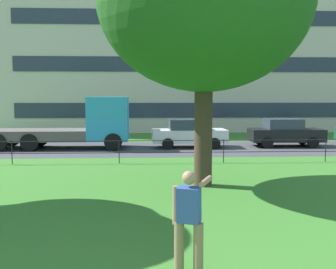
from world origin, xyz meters
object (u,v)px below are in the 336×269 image
object	(u,v)px
car_black_far_left	(285,132)
person_thrower	(189,219)
car_white_right	(189,133)
flatbed_truck_far_right	(81,126)
apartment_building_background	(217,48)

from	to	relation	value
car_black_far_left	person_thrower	bearing A→B (deg)	-113.40
car_black_far_left	car_white_right	bearing A→B (deg)	-178.59
flatbed_truck_far_right	car_white_right	size ratio (longest dim) A/B	1.80
flatbed_truck_far_right	car_black_far_left	xyz separation A→B (m)	(11.18, 0.24, -0.44)
car_black_far_left	apartment_building_background	bearing A→B (deg)	95.44
person_thrower	flatbed_truck_far_right	distance (m)	16.44
flatbed_truck_far_right	apartment_building_background	size ratio (longest dim) A/B	0.19
flatbed_truck_far_right	car_black_far_left	distance (m)	11.19
car_white_right	car_black_far_left	size ratio (longest dim) A/B	1.01
person_thrower	flatbed_truck_far_right	world-z (taller)	flatbed_truck_far_right
car_white_right	apartment_building_background	distance (m)	16.58
person_thrower	flatbed_truck_far_right	bearing A→B (deg)	104.82
car_white_right	car_black_far_left	distance (m)	5.39
person_thrower	car_black_far_left	bearing A→B (deg)	66.60
person_thrower	car_white_right	world-z (taller)	person_thrower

